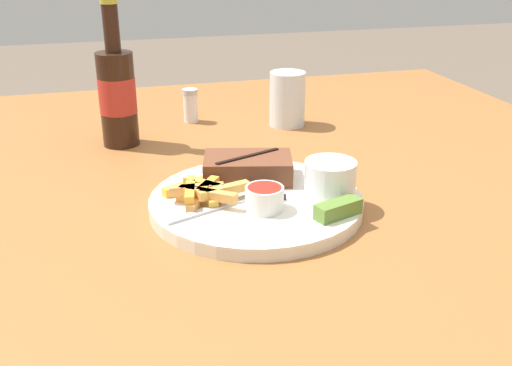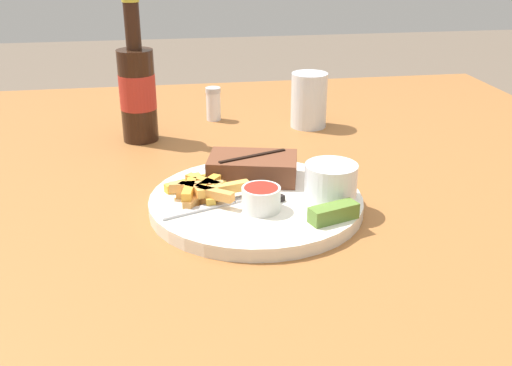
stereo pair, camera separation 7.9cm
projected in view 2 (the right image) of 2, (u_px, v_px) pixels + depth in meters
dining_table at (256, 252)px, 0.84m from camera, size 1.33×1.43×0.78m
dinner_plate at (256, 203)px, 0.81m from camera, size 0.29×0.29×0.02m
steak_portion at (253, 168)px, 0.85m from camera, size 0.14×0.10×0.04m
fries_pile at (202, 189)px, 0.80m from camera, size 0.11×0.11×0.02m
coleslaw_cup at (331, 180)px, 0.78m from camera, size 0.07×0.07×0.05m
dipping_sauce_cup at (261, 198)px, 0.76m from camera, size 0.05×0.05×0.03m
pickle_spear at (334, 213)px, 0.73m from camera, size 0.07×0.04×0.02m
fork_utensil at (206, 208)px, 0.77m from camera, size 0.13×0.06×0.00m
knife_utensil at (249, 185)px, 0.83m from camera, size 0.10×0.15×0.01m
beer_bottle at (137, 89)px, 1.04m from camera, size 0.06×0.06×0.26m
drinking_glass at (309, 100)px, 1.12m from camera, size 0.07×0.07×0.10m
salt_shaker at (213, 104)px, 1.17m from camera, size 0.03×0.03×0.07m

